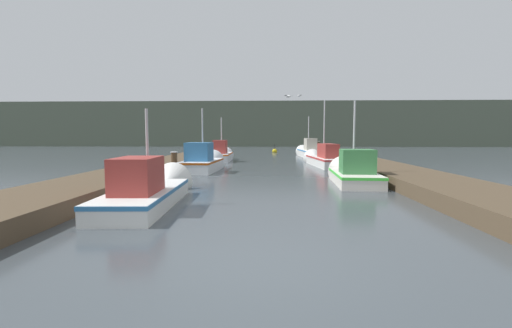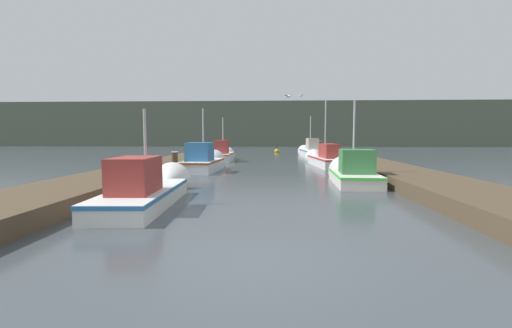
{
  "view_description": "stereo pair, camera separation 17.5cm",
  "coord_description": "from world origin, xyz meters",
  "px_view_note": "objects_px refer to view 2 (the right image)",
  "views": [
    {
      "loc": [
        0.13,
        -4.99,
        2.0
      ],
      "look_at": [
        -0.49,
        10.96,
        0.63
      ],
      "focal_mm": 24.0,
      "sensor_mm": 36.0,
      "label": 1
    },
    {
      "loc": [
        0.31,
        -4.98,
        2.0
      ],
      "look_at": [
        -0.49,
        10.96,
        0.63
      ],
      "focal_mm": 24.0,
      "sensor_mm": 36.0,
      "label": 2
    }
  ],
  "objects_px": {
    "mooring_piling_2": "(209,153)",
    "fishing_boat_1": "(352,173)",
    "mooring_piling_0": "(320,149)",
    "seagull_lead": "(300,96)",
    "channel_buoy": "(277,151)",
    "fishing_boat_2": "(204,162)",
    "fishing_boat_4": "(223,154)",
    "mooring_piling_1": "(317,151)",
    "mooring_piling_3": "(175,163)",
    "fishing_boat_3": "(324,159)",
    "seagull_1": "(288,96)",
    "fishing_boat_5": "(310,151)",
    "fishing_boat_0": "(151,188)"
  },
  "relations": [
    {
      "from": "fishing_boat_0",
      "to": "fishing_boat_5",
      "type": "relative_size",
      "value": 0.96
    },
    {
      "from": "mooring_piling_2",
      "to": "fishing_boat_1",
      "type": "bearing_deg",
      "value": -55.18
    },
    {
      "from": "fishing_boat_4",
      "to": "fishing_boat_2",
      "type": "bearing_deg",
      "value": -91.15
    },
    {
      "from": "fishing_boat_3",
      "to": "mooring_piling_1",
      "type": "bearing_deg",
      "value": 79.61
    },
    {
      "from": "fishing_boat_2",
      "to": "fishing_boat_3",
      "type": "height_order",
      "value": "fishing_boat_3"
    },
    {
      "from": "fishing_boat_4",
      "to": "mooring_piling_3",
      "type": "bearing_deg",
      "value": -98.34
    },
    {
      "from": "mooring_piling_1",
      "to": "mooring_piling_3",
      "type": "xyz_separation_m",
      "value": [
        -9.18,
        -15.49,
        0.08
      ]
    },
    {
      "from": "fishing_boat_4",
      "to": "mooring_piling_3",
      "type": "xyz_separation_m",
      "value": [
        -1.17,
        -9.13,
        0.1
      ]
    },
    {
      "from": "mooring_piling_2",
      "to": "mooring_piling_0",
      "type": "bearing_deg",
      "value": 23.94
    },
    {
      "from": "fishing_boat_3",
      "to": "channel_buoy",
      "type": "bearing_deg",
      "value": 94.69
    },
    {
      "from": "fishing_boat_2",
      "to": "fishing_boat_4",
      "type": "relative_size",
      "value": 0.93
    },
    {
      "from": "fishing_boat_3",
      "to": "channel_buoy",
      "type": "height_order",
      "value": "fishing_boat_3"
    },
    {
      "from": "mooring_piling_2",
      "to": "channel_buoy",
      "type": "distance_m",
      "value": 13.22
    },
    {
      "from": "fishing_boat_5",
      "to": "mooring_piling_2",
      "type": "xyz_separation_m",
      "value": [
        -8.39,
        -5.25,
        0.1
      ]
    },
    {
      "from": "mooring_piling_0",
      "to": "seagull_lead",
      "type": "xyz_separation_m",
      "value": [
        -2.1,
        -4.49,
        4.19
      ]
    },
    {
      "from": "fishing_boat_2",
      "to": "fishing_boat_1",
      "type": "bearing_deg",
      "value": -28.32
    },
    {
      "from": "channel_buoy",
      "to": "seagull_1",
      "type": "bearing_deg",
      "value": -89.16
    },
    {
      "from": "mooring_piling_1",
      "to": "seagull_1",
      "type": "bearing_deg",
      "value": -102.43
    },
    {
      "from": "fishing_boat_4",
      "to": "channel_buoy",
      "type": "xyz_separation_m",
      "value": [
        4.27,
        12.19,
        -0.32
      ]
    },
    {
      "from": "fishing_boat_0",
      "to": "fishing_boat_1",
      "type": "bearing_deg",
      "value": 29.59
    },
    {
      "from": "fishing_boat_1",
      "to": "mooring_piling_0",
      "type": "distance_m",
      "value": 16.07
    },
    {
      "from": "fishing_boat_5",
      "to": "seagull_lead",
      "type": "relative_size",
      "value": 11.67
    },
    {
      "from": "fishing_boat_1",
      "to": "seagull_1",
      "type": "height_order",
      "value": "seagull_1"
    },
    {
      "from": "fishing_boat_5",
      "to": "channel_buoy",
      "type": "xyz_separation_m",
      "value": [
        -2.95,
        6.78,
        -0.33
      ]
    },
    {
      "from": "mooring_piling_0",
      "to": "mooring_piling_2",
      "type": "bearing_deg",
      "value": -156.06
    },
    {
      "from": "fishing_boat_3",
      "to": "seagull_1",
      "type": "distance_m",
      "value": 6.92
    },
    {
      "from": "mooring_piling_2",
      "to": "mooring_piling_3",
      "type": "relative_size",
      "value": 1.01
    },
    {
      "from": "fishing_boat_2",
      "to": "mooring_piling_3",
      "type": "bearing_deg",
      "value": -120.44
    },
    {
      "from": "fishing_boat_2",
      "to": "fishing_boat_5",
      "type": "distance_m",
      "value": 14.71
    },
    {
      "from": "fishing_boat_5",
      "to": "fishing_boat_4",
      "type": "bearing_deg",
      "value": -147.65
    },
    {
      "from": "fishing_boat_4",
      "to": "fishing_boat_5",
      "type": "height_order",
      "value": "fishing_boat_5"
    },
    {
      "from": "mooring_piling_2",
      "to": "seagull_lead",
      "type": "xyz_separation_m",
      "value": [
        7.04,
        -0.43,
        4.32
      ]
    },
    {
      "from": "fishing_boat_1",
      "to": "channel_buoy",
      "type": "relative_size",
      "value": 4.33
    },
    {
      "from": "fishing_boat_5",
      "to": "mooring_piling_0",
      "type": "xyz_separation_m",
      "value": [
        0.76,
        -1.19,
        0.24
      ]
    },
    {
      "from": "fishing_boat_2",
      "to": "fishing_boat_4",
      "type": "bearing_deg",
      "value": 93.27
    },
    {
      "from": "mooring_piling_1",
      "to": "mooring_piling_2",
      "type": "bearing_deg",
      "value": -145.96
    },
    {
      "from": "mooring_piling_3",
      "to": "seagull_lead",
      "type": "relative_size",
      "value": 2.24
    },
    {
      "from": "fishing_boat_0",
      "to": "seagull_lead",
      "type": "relative_size",
      "value": 11.21
    },
    {
      "from": "fishing_boat_3",
      "to": "seagull_1",
      "type": "height_order",
      "value": "fishing_boat_3"
    },
    {
      "from": "fishing_boat_1",
      "to": "seagull_1",
      "type": "relative_size",
      "value": 9.24
    },
    {
      "from": "mooring_piling_1",
      "to": "fishing_boat_1",
      "type": "bearing_deg",
      "value": -92.69
    },
    {
      "from": "mooring_piling_2",
      "to": "channel_buoy",
      "type": "xyz_separation_m",
      "value": [
        5.44,
        12.04,
        -0.43
      ]
    },
    {
      "from": "fishing_boat_5",
      "to": "seagull_1",
      "type": "xyz_separation_m",
      "value": [
        -2.63,
        -14.64,
        3.4
      ]
    },
    {
      "from": "mooring_piling_3",
      "to": "fishing_boat_5",
      "type": "bearing_deg",
      "value": 60.04
    },
    {
      "from": "mooring_piling_1",
      "to": "fishing_boat_4",
      "type": "bearing_deg",
      "value": -141.57
    },
    {
      "from": "mooring_piling_3",
      "to": "seagull_lead",
      "type": "xyz_separation_m",
      "value": [
        7.04,
        8.85,
        4.33
      ]
    },
    {
      "from": "fishing_boat_0",
      "to": "channel_buoy",
      "type": "relative_size",
      "value": 5.48
    },
    {
      "from": "fishing_boat_4",
      "to": "fishing_boat_1",
      "type": "bearing_deg",
      "value": -59.88
    },
    {
      "from": "fishing_boat_3",
      "to": "channel_buoy",
      "type": "distance_m",
      "value": 16.25
    },
    {
      "from": "fishing_boat_4",
      "to": "fishing_boat_5",
      "type": "relative_size",
      "value": 0.84
    }
  ]
}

